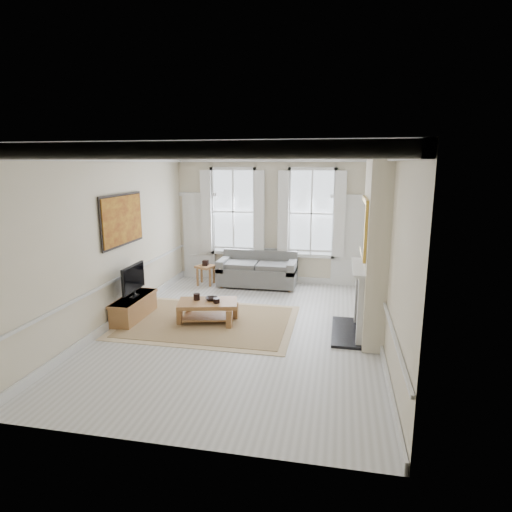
% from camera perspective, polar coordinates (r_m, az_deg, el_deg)
% --- Properties ---
extents(floor, '(7.20, 7.20, 0.00)m').
position_cam_1_polar(floor, '(8.48, -1.84, -9.74)').
color(floor, '#B7B5AD').
rests_on(floor, ground).
extents(ceiling, '(7.20, 7.20, 0.00)m').
position_cam_1_polar(ceiling, '(7.87, -2.02, 13.88)').
color(ceiling, white).
rests_on(ceiling, back_wall).
extents(back_wall, '(5.20, 0.00, 5.20)m').
position_cam_1_polar(back_wall, '(11.50, 2.15, 4.86)').
color(back_wall, beige).
rests_on(back_wall, floor).
extents(left_wall, '(0.00, 7.20, 7.20)m').
position_cam_1_polar(left_wall, '(8.95, -18.37, 2.13)').
color(left_wall, beige).
rests_on(left_wall, floor).
extents(right_wall, '(0.00, 7.20, 7.20)m').
position_cam_1_polar(right_wall, '(7.84, 16.91, 0.87)').
color(right_wall, beige).
rests_on(right_wall, floor).
extents(window_left, '(1.26, 0.20, 2.20)m').
position_cam_1_polar(window_left, '(11.64, -3.02, 5.93)').
color(window_left, '#B2BCC6').
rests_on(window_left, back_wall).
extents(window_right, '(1.26, 0.20, 2.20)m').
position_cam_1_polar(window_right, '(11.31, 7.40, 5.66)').
color(window_right, '#B2BCC6').
rests_on(window_right, back_wall).
extents(door_left, '(0.90, 0.08, 2.30)m').
position_cam_1_polar(door_left, '(12.03, -7.60, 2.44)').
color(door_left, silver).
rests_on(door_left, floor).
extents(door_right, '(0.90, 0.08, 2.30)m').
position_cam_1_polar(door_right, '(11.41, 12.32, 1.73)').
color(door_right, silver).
rests_on(door_right, floor).
extents(painting, '(0.05, 1.66, 1.06)m').
position_cam_1_polar(painting, '(9.14, -17.38, 4.62)').
color(painting, gold).
rests_on(painting, left_wall).
extents(chimney_breast, '(0.35, 1.70, 3.38)m').
position_cam_1_polar(chimney_breast, '(8.02, 15.54, 1.20)').
color(chimney_breast, beige).
rests_on(chimney_breast, floor).
extents(hearth, '(0.55, 1.50, 0.05)m').
position_cam_1_polar(hearth, '(8.47, 11.98, -9.86)').
color(hearth, black).
rests_on(hearth, floor).
extents(fireplace, '(0.21, 1.45, 1.33)m').
position_cam_1_polar(fireplace, '(8.24, 13.59, -5.35)').
color(fireplace, silver).
rests_on(fireplace, floor).
extents(mirror, '(0.06, 1.26, 1.06)m').
position_cam_1_polar(mirror, '(7.95, 14.13, 3.74)').
color(mirror, gold).
rests_on(mirror, chimney_breast).
extents(sofa, '(2.02, 0.98, 0.90)m').
position_cam_1_polar(sofa, '(11.32, 0.28, -2.09)').
color(sofa, '#585856').
rests_on(sofa, floor).
extents(side_table, '(0.56, 0.56, 0.52)m').
position_cam_1_polar(side_table, '(11.47, -6.74, -1.79)').
color(side_table, brown).
rests_on(side_table, floor).
extents(rug, '(3.50, 2.60, 0.02)m').
position_cam_1_polar(rug, '(8.89, -6.38, -8.68)').
color(rug, '#9C7E50').
rests_on(rug, floor).
extents(coffee_table, '(1.31, 0.95, 0.44)m').
position_cam_1_polar(coffee_table, '(8.77, -6.44, -6.54)').
color(coffee_table, brown).
rests_on(coffee_table, rug).
extents(ceramic_pot_a, '(0.13, 0.13, 0.13)m').
position_cam_1_polar(ceramic_pot_a, '(8.84, -7.91, -5.42)').
color(ceramic_pot_a, black).
rests_on(ceramic_pot_a, coffee_table).
extents(ceramic_pot_b, '(0.13, 0.13, 0.10)m').
position_cam_1_polar(ceramic_pot_b, '(8.63, -5.29, -5.93)').
color(ceramic_pot_b, black).
rests_on(ceramic_pot_b, coffee_table).
extents(bowl, '(0.27, 0.27, 0.06)m').
position_cam_1_polar(bowl, '(8.81, -5.95, -5.68)').
color(bowl, black).
rests_on(bowl, coffee_table).
extents(tv_stand, '(0.42, 1.32, 0.47)m').
position_cam_1_polar(tv_stand, '(9.30, -15.94, -6.66)').
color(tv_stand, brown).
rests_on(tv_stand, floor).
extents(tv, '(0.08, 0.90, 0.68)m').
position_cam_1_polar(tv, '(9.11, -16.04, -2.92)').
color(tv, black).
rests_on(tv, tv_stand).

